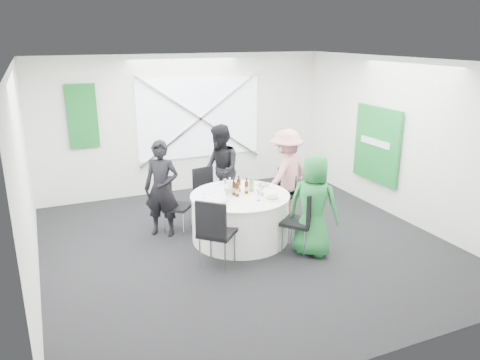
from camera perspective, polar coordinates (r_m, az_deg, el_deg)
name	(u,v)px	position (r m, az deg, el deg)	size (l,w,h in m)	color
floor	(245,244)	(7.44, 0.62, -7.80)	(6.00, 6.00, 0.00)	black
ceiling	(246,61)	(6.74, 0.70, 14.28)	(6.00, 6.00, 0.00)	white
wall_back	(185,124)	(9.71, -6.68, 6.80)	(6.00, 6.00, 0.00)	white
wall_front	(378,233)	(4.54, 16.50, -6.26)	(6.00, 6.00, 0.00)	white
wall_left	(25,183)	(6.39, -24.70, -0.29)	(6.00, 6.00, 0.00)	white
wall_right	(403,140)	(8.60, 19.26, 4.57)	(6.00, 6.00, 0.00)	white
window_panel	(200,118)	(9.74, -4.93, 7.49)	(2.60, 0.03, 1.60)	white
window_brace_a	(200,119)	(9.70, -4.85, 7.45)	(0.05, 0.05, 3.16)	silver
window_brace_b	(200,119)	(9.70, -4.85, 7.45)	(0.05, 0.05, 3.16)	silver
green_banner	(82,116)	(9.23, -18.68, 7.35)	(0.55, 0.04, 1.20)	#135F22
green_sign	(377,145)	(9.04, 16.31, 4.14)	(0.05, 1.20, 1.40)	#17802E
banquet_table	(240,217)	(7.45, 0.00, -4.55)	(1.56, 1.56, 0.76)	white
chair_back	(206,190)	(8.23, -4.12, -1.22)	(0.49, 0.50, 0.93)	black
chair_back_left	(172,201)	(7.80, -8.23, -2.57)	(0.58, 0.58, 0.90)	black
chair_back_right	(283,190)	(8.29, 5.27, -1.28)	(0.55, 0.54, 0.89)	black
chair_front_right	(304,217)	(6.99, 7.82, -4.52)	(0.62, 0.63, 0.98)	black
chair_front_left	(215,228)	(6.48, -3.11, -5.89)	(0.66, 0.66, 1.03)	black
person_man_back_left	(162,189)	(7.62, -9.53, -1.05)	(0.57, 0.38, 1.57)	black
person_man_back	(220,170)	(8.41, -2.43, 1.21)	(0.80, 0.44, 1.65)	black
person_woman_pink	(286,175)	(8.25, 5.64, 0.67)	(1.04, 0.48, 1.61)	pink
person_woman_green	(314,205)	(6.93, 8.96, -3.09)	(0.75, 0.49, 1.54)	#227E37
plate_back	(226,184)	(7.83, -1.71, -0.45)	(0.25, 0.25, 0.01)	white
plate_back_left	(208,192)	(7.45, -3.88, -1.41)	(0.25, 0.25, 0.01)	white
plate_back_right	(263,185)	(7.72, 2.80, -0.65)	(0.29, 0.29, 0.04)	white
plate_front_right	(272,198)	(7.13, 3.93, -2.24)	(0.28, 0.28, 0.04)	white
plate_front_left	(221,205)	(6.88, -2.38, -3.03)	(0.29, 0.29, 0.01)	white
napkin	(220,202)	(6.88, -2.50, -2.73)	(0.19, 0.13, 0.05)	white
beer_bottle_a	(234,188)	(7.27, -0.78, -1.03)	(0.06, 0.06, 0.28)	#3B220A
beer_bottle_b	(239,186)	(7.44, -0.15, -0.68)	(0.06, 0.06, 0.26)	#3B220A
beer_bottle_c	(247,187)	(7.35, 0.81, -0.91)	(0.06, 0.06, 0.25)	#3B220A
beer_bottle_d	(237,190)	(7.20, -0.34, -1.21)	(0.06, 0.06, 0.28)	#3B220A
green_water_bottle	(252,184)	(7.44, 1.41, -0.54)	(0.08, 0.08, 0.29)	#43B057
clear_water_bottle	(230,189)	(7.19, -1.24, -1.13)	(0.08, 0.08, 0.31)	white
wine_glass_a	(262,186)	(7.33, 2.74, -0.75)	(0.07, 0.07, 0.17)	white
wine_glass_b	(227,193)	(7.01, -1.61, -1.61)	(0.07, 0.07, 0.17)	white
wine_glass_c	(258,193)	(7.03, 2.27, -1.54)	(0.07, 0.07, 0.17)	white
wine_glass_d	(262,188)	(7.24, 2.71, -0.99)	(0.07, 0.07, 0.17)	white
wine_glass_e	(225,182)	(7.54, -1.82, -0.23)	(0.07, 0.07, 0.17)	white
fork_a	(269,188)	(7.64, 3.59, -0.98)	(0.01, 0.15, 0.01)	silver
knife_a	(248,184)	(7.85, 1.00, -0.43)	(0.01, 0.15, 0.01)	silver
fork_b	(236,183)	(7.86, -0.51, -0.40)	(0.01, 0.15, 0.01)	silver
knife_b	(219,185)	(7.76, -2.52, -0.65)	(0.01, 0.15, 0.01)	silver
fork_c	(273,201)	(7.06, 4.01, -2.56)	(0.01, 0.15, 0.01)	silver
knife_c	(277,195)	(7.33, 4.50, -1.78)	(0.01, 0.15, 0.01)	silver
fork_d	(209,189)	(7.59, -3.83, -1.09)	(0.01, 0.15, 0.01)	silver
knife_d	(204,197)	(7.22, -4.47, -2.09)	(0.01, 0.15, 0.01)	silver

